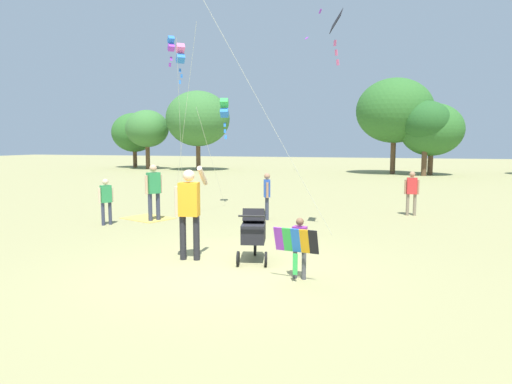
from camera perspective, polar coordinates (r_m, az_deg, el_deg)
The scene contains 14 objects.
ground_plane at distance 8.27m, azimuth -3.56°, elevation -9.71°, with size 120.00×120.00×0.00m, color #938E5B.
treeline_distant at distance 34.17m, azimuth 11.94°, elevation 8.83°, with size 43.31×6.57×6.83m.
child_with_butterfly_kite at distance 7.47m, azimuth 5.54°, elevation -6.52°, with size 0.77×0.40×1.04m.
person_adult_flyer at distance 8.69m, azimuth -8.58°, elevation -1.77°, with size 0.58×0.59×1.85m.
stroller at distance 8.60m, azimuth -0.31°, elevation -4.90°, with size 0.67×1.12×1.03m.
kite_adult_black at distance 11.15m, azimuth 9.63°, elevation 19.49°, with size 2.31×3.34×5.47m.
kite_orange_delta at distance 16.10m, azimuth -4.11°, elevation 10.66°, with size 0.38×3.10×3.86m.
kite_green_novelty at distance 16.61m, azimuth -10.83°, elevation 17.96°, with size 2.46×3.12×6.01m.
kite_blue_high at distance 17.84m, azimuth -9.70°, elevation 17.06°, with size 1.62×3.35×6.03m.
person_sitting_far at distance 13.23m, azimuth -13.03°, elevation 0.53°, with size 0.38×0.46×1.65m.
person_couple_left at distance 13.14m, azimuth 1.42°, elevation -0.04°, with size 0.27×0.43×1.38m.
person_kid_running at distance 12.95m, azimuth -18.73°, elevation -0.72°, with size 0.30×0.35×1.29m.
person_back_turned at distance 14.68m, azimuth 19.39°, elevation 0.28°, with size 0.45×0.20×1.39m.
picnic_blanket at distance 13.82m, azimuth -13.72°, elevation -3.29°, with size 1.40×1.05×0.02m, color gold.
Camera 1 is at (2.73, -7.46, 2.30)m, focal length 31.10 mm.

